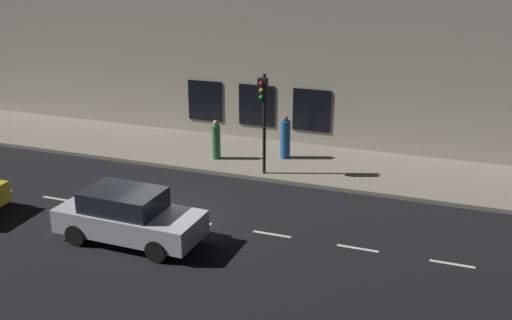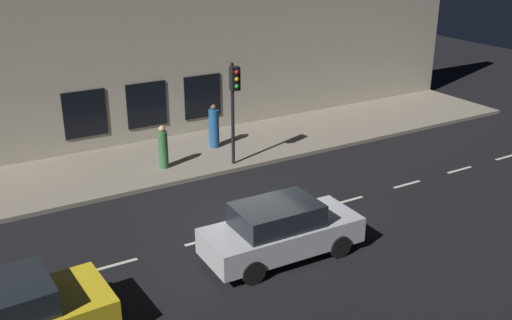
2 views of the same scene
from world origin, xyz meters
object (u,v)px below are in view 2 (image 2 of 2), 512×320
Objects in this scene: parked_car_1 at (280,230)px; pedestrian_1 at (163,148)px; traffic_light at (234,94)px; parked_car_0 at (5,319)px; pedestrian_0 at (214,128)px.

parked_car_1 is 7.22m from pedestrian_1.
traffic_light reaches higher than parked_car_0.
pedestrian_1 is at bearing 66.21° from traffic_light.
pedestrian_0 is (8.25, -2.18, 0.16)m from parked_car_1.
pedestrian_1 reaches higher than parked_car_0.
parked_car_0 is 2.67× the size of pedestrian_1.
traffic_light is at bearing -138.37° from pedestrian_0.
traffic_light reaches higher than pedestrian_0.
pedestrian_1 is at bearing 136.51° from parked_car_0.
traffic_light is 11.28m from parked_car_0.
pedestrian_0 is 2.78m from pedestrian_1.
pedestrian_0 reaches higher than pedestrian_1.
pedestrian_0 is at bearing -5.63° from traffic_light.
parked_car_0 is 2.46× the size of pedestrian_0.
pedestrian_0 reaches higher than parked_car_0.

